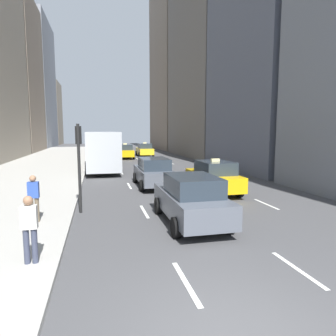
% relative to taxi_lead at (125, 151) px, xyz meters
% --- Properties ---
extents(sidewalk_left, '(8.00, 66.00, 0.15)m').
position_rel_taxi_lead_xyz_m(sidewalk_left, '(-8.20, -5.59, -0.81)').
color(sidewalk_left, '#ADAAA3').
rests_on(sidewalk_left, ground).
extents(lane_markings, '(5.72, 56.00, 0.01)m').
position_rel_taxi_lead_xyz_m(lane_markings, '(1.40, -9.59, -0.87)').
color(lane_markings, white).
rests_on(lane_markings, ground).
extents(building_row_right, '(6.00, 61.60, 34.40)m').
position_rel_taxi_lead_xyz_m(building_row_right, '(10.80, 0.31, 14.08)').
color(building_row_right, gray).
rests_on(building_row_right, ground).
extents(taxi_lead, '(2.02, 4.40, 1.87)m').
position_rel_taxi_lead_xyz_m(taxi_lead, '(0.00, 0.00, 0.00)').
color(taxi_lead, yellow).
rests_on(taxi_lead, ground).
extents(taxi_second, '(2.02, 4.40, 1.87)m').
position_rel_taxi_lead_xyz_m(taxi_second, '(2.80, 2.54, 0.00)').
color(taxi_second, yellow).
rests_on(taxi_second, ground).
extents(taxi_third, '(2.02, 4.40, 1.87)m').
position_rel_taxi_lead_xyz_m(taxi_third, '(2.80, -21.66, 0.00)').
color(taxi_third, yellow).
rests_on(taxi_third, ground).
extents(sedan_black_near, '(2.02, 4.55, 1.76)m').
position_rel_taxi_lead_xyz_m(sedan_black_near, '(0.00, -26.50, 0.01)').
color(sedan_black_near, '#565B66').
rests_on(sedan_black_near, ground).
extents(sedan_silver_behind, '(2.02, 4.76, 1.73)m').
position_rel_taxi_lead_xyz_m(sedan_silver_behind, '(-0.00, -19.08, 0.00)').
color(sedan_silver_behind, '#565B66').
rests_on(sedan_silver_behind, ground).
extents(city_bus, '(2.80, 11.61, 3.25)m').
position_rel_taxi_lead_xyz_m(city_bus, '(-2.81, -9.51, 0.91)').
color(city_bus, '#B7BCC1').
rests_on(city_bus, ground).
extents(pedestrian_near_curb, '(0.36, 0.22, 1.65)m').
position_rel_taxi_lead_xyz_m(pedestrian_near_curb, '(-4.83, -29.11, 0.19)').
color(pedestrian_near_curb, '#383D51').
rests_on(pedestrian_near_curb, sidewalk_left).
extents(pedestrian_mid_block, '(0.36, 0.22, 1.65)m').
position_rel_taxi_lead_xyz_m(pedestrian_mid_block, '(-5.42, -25.58, 0.19)').
color(pedestrian_mid_block, brown).
rests_on(pedestrian_mid_block, sidewalk_left).
extents(traffic_light_pole, '(0.24, 0.42, 3.60)m').
position_rel_taxi_lead_xyz_m(traffic_light_pole, '(-3.95, -24.06, 1.53)').
color(traffic_light_pole, black).
rests_on(traffic_light_pole, ground).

